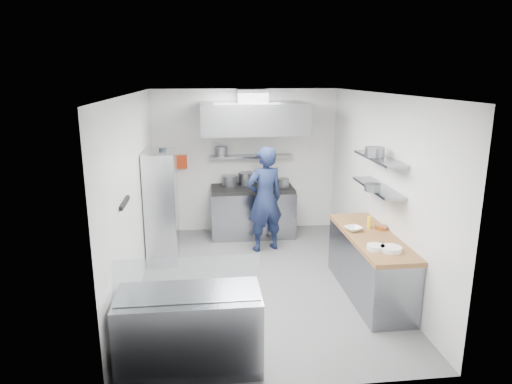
{
  "coord_description": "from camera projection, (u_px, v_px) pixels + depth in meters",
  "views": [
    {
      "loc": [
        -0.79,
        -6.36,
        3.05
      ],
      "look_at": [
        0.0,
        0.6,
        1.25
      ],
      "focal_mm": 32.0,
      "sensor_mm": 36.0,
      "label": 1
    }
  ],
  "objects": [
    {
      "name": "stock_pot_left",
      "position": [
        230.0,
        181.0,
        8.87
      ],
      "size": [
        0.31,
        0.31,
        0.2
      ],
      "primitive_type": "cylinder",
      "color": "slate",
      "rests_on": "cooktop"
    },
    {
      "name": "prep_counter_top",
      "position": [
        371.0,
        237.0,
        6.34
      ],
      "size": [
        0.65,
        2.04,
        0.06
      ],
      "primitive_type": "cube",
      "color": "brown",
      "rests_on": "prep_counter_base"
    },
    {
      "name": "wall_front",
      "position": [
        294.0,
        259.0,
        4.22
      ],
      "size": [
        3.6,
        2.8,
        0.02
      ],
      "primitive_type": "cube",
      "rotation": [
        -1.57,
        0.0,
        0.0
      ],
      "color": "white",
      "rests_on": "floor"
    },
    {
      "name": "rack_bin_b",
      "position": [
        162.0,
        181.0,
        7.78
      ],
      "size": [
        0.14,
        0.18,
        0.16
      ],
      "primitive_type": "cube",
      "color": "yellow",
      "rests_on": "wire_rack"
    },
    {
      "name": "wall_shelf_upper",
      "position": [
        379.0,
        158.0,
        6.38
      ],
      "size": [
        0.3,
        1.3,
        0.04
      ],
      "primitive_type": "cube",
      "color": "gray",
      "rests_on": "wall_right"
    },
    {
      "name": "gas_range",
      "position": [
        252.0,
        213.0,
        8.89
      ],
      "size": [
        1.6,
        0.8,
        0.9
      ],
      "primitive_type": "cube",
      "color": "gray",
      "rests_on": "floor"
    },
    {
      "name": "wall_left",
      "position": [
        134.0,
        196.0,
        6.43
      ],
      "size": [
        2.8,
        5.0,
        0.02
      ],
      "primitive_type": "cube",
      "rotation": [
        1.57,
        0.0,
        1.57
      ],
      "color": "white",
      "rests_on": "floor"
    },
    {
      "name": "rack_bin_a",
      "position": [
        162.0,
        215.0,
        7.57
      ],
      "size": [
        0.18,
        0.22,
        0.2
      ],
      "primitive_type": "cube",
      "color": "white",
      "rests_on": "wire_rack"
    },
    {
      "name": "display_glass",
      "position": [
        187.0,
        279.0,
        4.56
      ],
      "size": [
        1.47,
        0.19,
        0.42
      ],
      "primitive_type": "cube",
      "rotation": [
        -0.38,
        0.0,
        0.0
      ],
      "color": "silver",
      "rests_on": "display_case"
    },
    {
      "name": "wall_shelf_lower",
      "position": [
        377.0,
        187.0,
        6.49
      ],
      "size": [
        0.3,
        1.3,
        0.04
      ],
      "primitive_type": "cube",
      "color": "gray",
      "rests_on": "wall_right"
    },
    {
      "name": "red_firebox",
      "position": [
        181.0,
        162.0,
        8.83
      ],
      "size": [
        0.22,
        0.1,
        0.26
      ],
      "primitive_type": "cube",
      "color": "red",
      "rests_on": "wall_back"
    },
    {
      "name": "prep_counter_base",
      "position": [
        369.0,
        267.0,
        6.45
      ],
      "size": [
        0.62,
        2.0,
        0.84
      ],
      "primitive_type": "cube",
      "color": "gray",
      "rests_on": "floor"
    },
    {
      "name": "floor",
      "position": [
        260.0,
        281.0,
        6.97
      ],
      "size": [
        5.0,
        5.0,
        0.0
      ],
      "primitive_type": "plane",
      "color": "#515153",
      "rests_on": "ground"
    },
    {
      "name": "wall_back",
      "position": [
        245.0,
        161.0,
        9.03
      ],
      "size": [
        3.6,
        2.8,
        0.02
      ],
      "primitive_type": "cube",
      "rotation": [
        1.57,
        0.0,
        0.0
      ],
      "color": "white",
      "rests_on": "floor"
    },
    {
      "name": "plate_stack_b",
      "position": [
        376.0,
        247.0,
        5.79
      ],
      "size": [
        0.23,
        0.23,
        0.06
      ],
      "primitive_type": "cylinder",
      "color": "white",
      "rests_on": "prep_counter_top"
    },
    {
      "name": "display_case",
      "position": [
        190.0,
        330.0,
        4.83
      ],
      "size": [
        1.5,
        0.7,
        0.85
      ],
      "primitive_type": "cube",
      "color": "gray",
      "rests_on": "floor"
    },
    {
      "name": "rack_jar",
      "position": [
        163.0,
        154.0,
        7.47
      ],
      "size": [
        0.11,
        0.11,
        0.18
      ],
      "primitive_type": "cylinder",
      "color": "black",
      "rests_on": "wire_rack"
    },
    {
      "name": "over_range_shelf",
      "position": [
        251.0,
        156.0,
        8.86
      ],
      "size": [
        1.6,
        0.3,
        0.04
      ],
      "primitive_type": "cube",
      "color": "gray",
      "rests_on": "wall_back"
    },
    {
      "name": "squeeze_bottle",
      "position": [
        369.0,
        222.0,
        6.59
      ],
      "size": [
        0.06,
        0.06,
        0.18
      ],
      "primitive_type": "cylinder",
      "color": "yellow",
      "rests_on": "prep_counter_top"
    },
    {
      "name": "stock_pot_mid",
      "position": [
        247.0,
        178.0,
        8.97
      ],
      "size": [
        0.34,
        0.34,
        0.24
      ],
      "primitive_type": "cylinder",
      "color": "slate",
      "rests_on": "cooktop"
    },
    {
      "name": "extractor_hood",
      "position": [
        253.0,
        118.0,
        8.26
      ],
      "size": [
        1.9,
        1.15,
        0.55
      ],
      "primitive_type": "cube",
      "color": "gray",
      "rests_on": "wall_back"
    },
    {
      "name": "mixing_bowl",
      "position": [
        353.0,
        229.0,
        6.49
      ],
      "size": [
        0.3,
        0.3,
        0.06
      ],
      "primitive_type": "imported",
      "rotation": [
        0.0,
        0.0,
        0.32
      ],
      "color": "white",
      "rests_on": "prep_counter_top"
    },
    {
      "name": "shelf_pot_c",
      "position": [
        372.0,
        187.0,
        6.19
      ],
      "size": [
        0.22,
        0.22,
        0.1
      ],
      "primitive_type": "cylinder",
      "color": "slate",
      "rests_on": "wall_shelf_lower"
    },
    {
      "name": "wall_right",
      "position": [
        380.0,
        189.0,
        6.82
      ],
      "size": [
        2.8,
        5.0,
        0.02
      ],
      "primitive_type": "cube",
      "rotation": [
        1.57,
        0.0,
        -1.57
      ],
      "color": "white",
      "rests_on": "floor"
    },
    {
      "name": "shelf_pot_a",
      "position": [
        221.0,
        151.0,
        8.77
      ],
      "size": [
        0.24,
        0.24,
        0.18
      ],
      "primitive_type": "cylinder",
      "color": "slate",
      "rests_on": "over_range_shelf"
    },
    {
      "name": "shelf_pot_d",
      "position": [
        375.0,
        152.0,
        6.36
      ],
      "size": [
        0.27,
        0.27,
        0.14
      ],
      "primitive_type": "cylinder",
      "color": "slate",
      "rests_on": "wall_shelf_upper"
    },
    {
      "name": "hood_duct",
      "position": [
        252.0,
        96.0,
        8.38
      ],
      "size": [
        0.55,
        0.55,
        0.24
      ],
      "primitive_type": "cube",
      "color": "slate",
      "rests_on": "extractor_hood"
    },
    {
      "name": "knife_strip",
      "position": [
        125.0,
        203.0,
        5.53
      ],
      "size": [
        0.04,
        0.55,
        0.05
      ],
      "primitive_type": "cube",
      "color": "black",
      "rests_on": "wall_left"
    },
    {
      "name": "copper_pan",
      "position": [
        381.0,
        227.0,
        6.54
      ],
      "size": [
        0.16,
        0.16,
        0.06
      ],
      "primitive_type": "cylinder",
      "color": "#C36B37",
      "rests_on": "prep_counter_top"
    },
    {
      "name": "cooktop",
      "position": [
        252.0,
        189.0,
        8.77
      ],
      "size": [
        1.57,
        0.78,
        0.06
      ],
      "primitive_type": "cube",
      "color": "black",
      "rests_on": "gas_range"
    },
    {
      "name": "plate_stack_a",
      "position": [
        391.0,
        249.0,
        5.73
      ],
      "size": [
        0.27,
        0.27,
        0.06
      ],
      "primitive_type": "cylinder",
      "color": "white",
      "rests_on": "prep_counter_top"
    },
    {
      "name": "ceiling",
      "position": [
        261.0,
        94.0,
        6.27
      ],
      "size": [
        5.0,
        5.0,
        0.0
      ],
      "primitive_type": "plane",
      "rotation": [
        3.14,
        0.0,
        0.0
      ],
      "color": "silver",
      "rests_on": "wall_back"
    },
    {
      "name": "wire_rack",
      "position": [
        162.0,
        206.0,
        7.64
      ],
      "size": [
        0.5,
        0.9,
        1.85
      ],
      "primitive_type": "cube",
      "color": "silver",
      "rests_on": "floor"
    },
    {
      "name": "stock_pot_right",
      "position": [
        283.0,
        183.0,
        8.79
      ],
      "size": [
        0.24,
        0.24,
        0.16
      ],
      "primitive_type": "cylinder",
      "color": "slate",
      "rests_on": "cooktop"
    },
    {
      "name": "chef",
      "position": [
        265.0,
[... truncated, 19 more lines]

